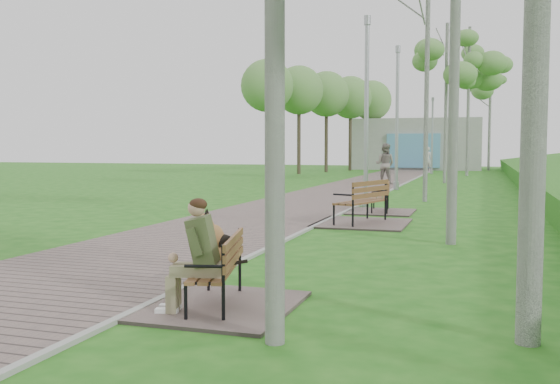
{
  "coord_description": "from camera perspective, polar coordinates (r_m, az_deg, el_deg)",
  "views": [
    {
      "loc": [
        3.49,
        -0.06,
        1.78
      ],
      "look_at": [
        0.2,
        10.13,
        1.0
      ],
      "focal_mm": 40.0,
      "sensor_mm": 36.0,
      "label": 1
    }
  ],
  "objects": [
    {
      "name": "walkway",
      "position": [
        22.26,
        4.25,
        -0.41
      ],
      "size": [
        3.5,
        67.0,
        0.04
      ],
      "primitive_type": "cube",
      "color": "#6A5955",
      "rests_on": "ground"
    },
    {
      "name": "kerb",
      "position": [
        21.91,
        8.7,
        -0.5
      ],
      "size": [
        0.1,
        67.0,
        0.05
      ],
      "primitive_type": "cube",
      "color": "#999993",
      "rests_on": "ground"
    },
    {
      "name": "building_north",
      "position": [
        51.27,
        12.38,
        4.28
      ],
      "size": [
        10.0,
        5.2,
        4.0
      ],
      "color": "#9E9E99",
      "rests_on": "ground"
    },
    {
      "name": "bench_main",
      "position": [
        6.96,
        -6.46,
        -7.32
      ],
      "size": [
        1.64,
        1.83,
        1.43
      ],
      "color": "#6A5955",
      "rests_on": "ground"
    },
    {
      "name": "bench_second",
      "position": [
        14.5,
        7.38,
        -2.0
      ],
      "size": [
        2.05,
        2.28,
        1.26
      ],
      "color": "#6A5955",
      "rests_on": "ground"
    },
    {
      "name": "bench_third",
      "position": [
        17.14,
        9.16,
        -1.23
      ],
      "size": [
        1.69,
        1.88,
        1.04
      ],
      "color": "#6A5955",
      "rests_on": "ground"
    },
    {
      "name": "lamp_post_second",
      "position": [
        18.67,
        7.9,
        6.68
      ],
      "size": [
        0.22,
        0.22,
        5.6
      ],
      "color": "#96999E",
      "rests_on": "ground"
    },
    {
      "name": "lamp_post_third",
      "position": [
        26.35,
        10.64,
        6.22
      ],
      "size": [
        0.23,
        0.23,
        5.93
      ],
      "color": "#96999E",
      "rests_on": "ground"
    },
    {
      "name": "lamp_post_far",
      "position": [
        42.38,
        13.74,
        4.79
      ],
      "size": [
        0.19,
        0.19,
        5.03
      ],
      "color": "#96999E",
      "rests_on": "ground"
    },
    {
      "name": "pedestrian_near",
      "position": [
        46.93,
        13.31,
        2.95
      ],
      "size": [
        0.74,
        0.57,
        1.79
      ],
      "primitive_type": "imported",
      "rotation": [
        0.0,
        0.0,
        3.38
      ],
      "color": "beige",
      "rests_on": "ground"
    },
    {
      "name": "pedestrian_far",
      "position": [
        29.77,
        9.58,
        2.53
      ],
      "size": [
        1.06,
        0.89,
        1.95
      ],
      "primitive_type": "imported",
      "rotation": [
        0.0,
        0.0,
        2.97
      ],
      "color": "gray",
      "rests_on": "ground"
    },
    {
      "name": "birch_far_b",
      "position": [
        32.04,
        15.01,
        12.2
      ],
      "size": [
        2.36,
        2.36,
        8.09
      ],
      "color": "silver",
      "rests_on": "ground"
    },
    {
      "name": "birch_distant_a",
      "position": [
        40.55,
        16.92,
        11.95
      ],
      "size": [
        2.85,
        2.85,
        9.44
      ],
      "color": "silver",
      "rests_on": "ground"
    },
    {
      "name": "birch_distant_b",
      "position": [
        50.28,
        18.71,
        10.27
      ],
      "size": [
        2.84,
        2.84,
        9.35
      ],
      "color": "silver",
      "rests_on": "ground"
    }
  ]
}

